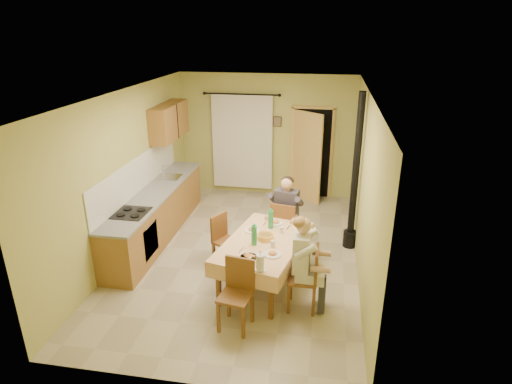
% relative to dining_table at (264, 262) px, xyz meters
% --- Properties ---
extents(floor, '(4.00, 6.00, 0.01)m').
position_rel_dining_table_xyz_m(floor, '(-0.54, 0.87, -0.38)').
color(floor, tan).
rests_on(floor, ground).
extents(room_shell, '(4.04, 6.04, 2.82)m').
position_rel_dining_table_xyz_m(room_shell, '(-0.54, 0.87, 1.44)').
color(room_shell, tan).
rests_on(room_shell, ground).
extents(kitchen_run, '(0.64, 3.64, 1.56)m').
position_rel_dining_table_xyz_m(kitchen_run, '(-2.25, 1.27, 0.10)').
color(kitchen_run, brown).
rests_on(kitchen_run, ground).
extents(upper_cabinets, '(0.35, 1.40, 0.70)m').
position_rel_dining_table_xyz_m(upper_cabinets, '(-2.36, 2.57, 1.57)').
color(upper_cabinets, brown).
rests_on(upper_cabinets, room_shell).
extents(curtain, '(1.70, 0.07, 2.22)m').
position_rel_dining_table_xyz_m(curtain, '(-1.09, 3.77, 0.88)').
color(curtain, black).
rests_on(curtain, ground).
extents(doorway, '(0.96, 0.56, 2.15)m').
position_rel_dining_table_xyz_m(doorway, '(0.47, 3.72, 0.67)').
color(doorway, black).
rests_on(doorway, ground).
extents(dining_table, '(1.43, 1.98, 0.76)m').
position_rel_dining_table_xyz_m(dining_table, '(0.00, 0.00, 0.00)').
color(dining_table, '#E1AC79').
rests_on(dining_table, ground).
extents(tableware, '(0.67, 1.63, 0.33)m').
position_rel_dining_table_xyz_m(tableware, '(-0.01, -0.10, 0.45)').
color(tableware, white).
rests_on(tableware, dining_table).
extents(chair_far, '(0.52, 0.52, 1.00)m').
position_rel_dining_table_xyz_m(chair_far, '(0.22, 1.01, -0.09)').
color(chair_far, brown).
rests_on(chair_far, ground).
extents(chair_near, '(0.47, 0.47, 0.96)m').
position_rel_dining_table_xyz_m(chair_near, '(-0.21, -1.07, -0.09)').
color(chair_near, brown).
rests_on(chair_near, ground).
extents(chair_right, '(0.41, 0.41, 0.96)m').
position_rel_dining_table_xyz_m(chair_right, '(0.64, -0.50, -0.09)').
color(chair_right, brown).
rests_on(chair_right, ground).
extents(chair_left, '(0.50, 0.50, 0.93)m').
position_rel_dining_table_xyz_m(chair_left, '(-0.68, 0.38, -0.09)').
color(chair_left, brown).
rests_on(chair_left, ground).
extents(man_far, '(0.63, 0.53, 1.39)m').
position_rel_dining_table_xyz_m(man_far, '(0.22, 1.03, 0.50)').
color(man_far, '#38333D').
rests_on(man_far, chair_far).
extents(man_right, '(0.47, 0.58, 1.39)m').
position_rel_dining_table_xyz_m(man_right, '(0.62, -0.50, 0.50)').
color(man_right, silver).
rests_on(man_right, chair_right).
extents(stove_flue, '(0.24, 0.24, 2.80)m').
position_rel_dining_table_xyz_m(stove_flue, '(1.36, 1.47, 0.64)').
color(stove_flue, black).
rests_on(stove_flue, ground).
extents(picture_back, '(0.19, 0.03, 0.23)m').
position_rel_dining_table_xyz_m(picture_back, '(-0.29, 3.84, 1.37)').
color(picture_back, black).
rests_on(picture_back, room_shell).
extents(picture_right, '(0.03, 0.31, 0.21)m').
position_rel_dining_table_xyz_m(picture_right, '(1.43, 2.07, 1.47)').
color(picture_right, brown).
rests_on(picture_right, room_shell).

